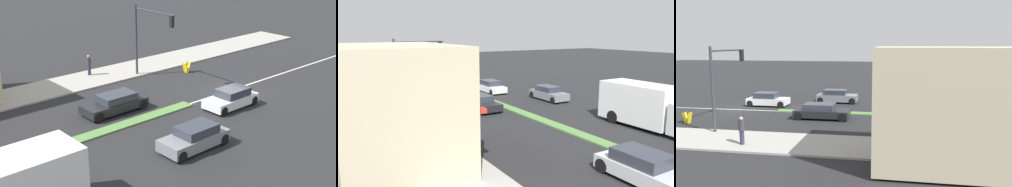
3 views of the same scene
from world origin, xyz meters
TOP-DOWN VIEW (x-y plane):
  - ground_plane at (0.00, 18.00)m, footprint 160.00×160.00m
  - sidewalk_right at (9.00, 18.50)m, footprint 4.00×73.00m
  - lane_marking_center at (0.00, 0.00)m, footprint 0.16×60.00m
  - building_corner_store at (10.82, 16.96)m, footprint 5.93×7.19m
  - traffic_signal_main at (6.12, 2.51)m, footprint 4.59×0.34m
  - pedestrian at (9.82, 5.59)m, footprint 0.34×0.34m
  - warning_aframe_sign at (5.42, -0.97)m, footprint 0.45×0.53m
  - delivery_truck at (-5.00, 19.11)m, footprint 2.44×7.50m
  - sedan_dark at (2.20, 8.47)m, footprint 1.82×4.31m
  - sedan_silver at (2.20, 23.96)m, footprint 1.84×4.09m
  - suv_grey at (-5.00, 8.32)m, footprint 1.72×4.01m
  - van_white at (-2.20, 2.16)m, footprint 1.73×3.81m

SIDE VIEW (x-z plane):
  - ground_plane at x=0.00m, z-range 0.00..0.00m
  - lane_marking_center at x=0.00m, z-range 0.00..0.01m
  - sidewalk_right at x=9.00m, z-range 0.00..0.12m
  - warning_aframe_sign at x=5.42m, z-range 0.01..0.84m
  - sedan_dark at x=2.20m, z-range -0.01..1.19m
  - van_white at x=-2.20m, z-range -0.03..1.25m
  - suv_grey at x=-5.00m, z-range -0.03..1.28m
  - sedan_silver at x=2.20m, z-range -0.03..1.29m
  - pedestrian at x=9.82m, z-range 0.16..1.80m
  - delivery_truck at x=-5.00m, z-range 0.03..2.90m
  - building_corner_store at x=10.82m, z-range 0.12..5.74m
  - traffic_signal_main at x=6.12m, z-range 1.10..6.70m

